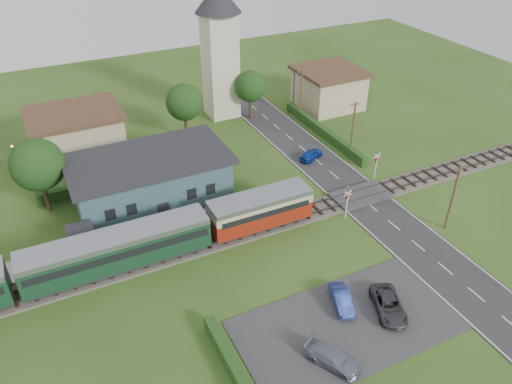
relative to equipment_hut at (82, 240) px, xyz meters
name	(u,v)px	position (x,y,z in m)	size (l,w,h in m)	color
ground	(287,233)	(18.00, -5.20, -1.75)	(120.00, 120.00, 0.00)	#2D4C19
railway_track	(277,221)	(18.00, -3.20, -1.64)	(76.00, 3.20, 0.49)	#4C443D
road	(372,207)	(28.00, -5.20, -1.72)	(6.00, 70.00, 0.05)	#28282B
car_park	(346,325)	(16.50, -17.20, -1.71)	(17.00, 9.00, 0.08)	#333335
crossing_deck	(361,196)	(28.00, -3.20, -1.52)	(6.20, 3.40, 0.45)	#333335
platform	(170,230)	(8.00, 0.00, -1.52)	(30.00, 3.00, 0.45)	gray
equipment_hut	(82,240)	(0.00, 0.00, 0.00)	(2.30, 2.30, 2.55)	beige
station_building	(150,179)	(8.00, 5.79, 0.95)	(16.00, 9.00, 5.30)	#274C4F
train	(79,260)	(-0.70, -3.20, 0.43)	(43.20, 2.90, 3.40)	#232328
church_tower	(219,42)	(23.00, 22.80, 8.48)	(6.00, 6.00, 17.60)	beige
house_west	(77,133)	(3.00, 19.80, 1.04)	(10.80, 8.80, 5.50)	tan
house_east	(329,88)	(38.00, 18.80, 1.05)	(8.80, 8.80, 5.50)	tan
hedge_carpark	(233,366)	(7.00, -17.20, -1.15)	(0.80, 9.00, 1.20)	#193814
hedge_roadside	(323,132)	(32.20, 10.80, -1.15)	(0.80, 18.00, 1.20)	#193814
hedge_station	(141,176)	(8.00, 10.30, -1.10)	(22.00, 0.80, 1.30)	#193814
tree_a	(37,165)	(-2.00, 8.80, 3.63)	(5.20, 5.20, 8.00)	#332316
tree_b	(184,102)	(16.00, 17.80, 3.27)	(4.60, 4.60, 7.34)	#332316
tree_c	(250,87)	(26.00, 19.80, 2.91)	(4.20, 4.20, 6.78)	#332316
utility_pole_b	(453,197)	(32.20, -11.20, 1.88)	(1.40, 0.22, 7.00)	#473321
utility_pole_c	(353,129)	(32.20, 4.80, 1.88)	(1.40, 0.22, 7.00)	#473321
utility_pole_d	(301,94)	(32.20, 16.80, 1.88)	(1.40, 0.22, 7.00)	#473321
crossing_signal_near	(347,201)	(24.40, -5.61, 0.39)	(0.84, 0.28, 3.28)	silver
crossing_signal_far	(376,162)	(31.60, -0.81, 0.39)	(0.84, 0.28, 3.28)	silver
streetlamp_west	(17,163)	(-4.00, 14.80, 1.29)	(0.30, 0.30, 5.15)	#3F3F47
streetlamp_east	(294,84)	(34.00, 21.80, 1.29)	(0.30, 0.30, 5.15)	#3F3F47
car_on_road	(311,154)	(27.57, 6.20, -1.11)	(1.38, 3.44, 1.17)	#0F349C
car_park_blue	(342,300)	(17.30, -15.31, -1.07)	(1.27, 3.65, 1.20)	navy
car_park_silver	(332,358)	(13.55, -19.70, -1.07)	(1.68, 4.14, 1.20)	gray
car_park_dark	(389,305)	(20.28, -17.45, -1.04)	(2.09, 4.52, 1.26)	#36363B
pedestrian_near	(241,206)	(15.23, -0.69, -0.55)	(0.54, 0.36, 1.49)	gray
pedestrian_far	(123,232)	(3.65, 0.29, -0.48)	(0.79, 0.62, 1.63)	gray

